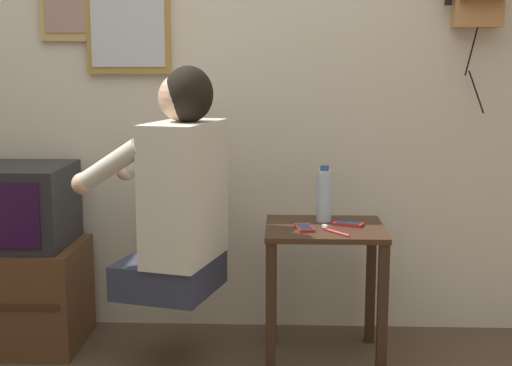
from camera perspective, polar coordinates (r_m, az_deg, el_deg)
The scene contains 10 objects.
wall_back at distance 3.31m, azimuth -3.26°, elevation 10.04°, with size 6.80×0.05×2.55m.
side_table at distance 3.01m, azimuth 5.49°, elevation -5.99°, with size 0.49×0.44×0.58m.
person at distance 2.87m, azimuth -6.24°, elevation -0.77°, with size 0.59×0.54×0.92m.
tv_stand at distance 3.39m, azimuth -18.83°, elevation -8.46°, with size 0.61×0.44×0.46m.
television at distance 3.30m, azimuth -19.58°, elevation -1.69°, with size 0.57×0.44×0.35m.
wall_mirror at distance 3.34m, azimuth -10.23°, elevation 13.82°, with size 0.38×0.03×0.61m.
cell_phone_held at distance 2.92m, azimuth 3.91°, elevation -3.59°, with size 0.08×0.13×0.01m.
cell_phone_spare at distance 3.00m, azimuth 7.38°, elevation -3.27°, with size 0.14×0.10×0.01m.
water_bottle at distance 3.05m, azimuth 5.47°, elevation -0.98°, with size 0.06×0.06×0.24m.
toothbrush at distance 2.87m, azimuth 6.24°, elevation -3.83°, with size 0.10×0.13×0.02m.
Camera 1 is at (0.31, -2.19, 1.25)m, focal length 50.00 mm.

